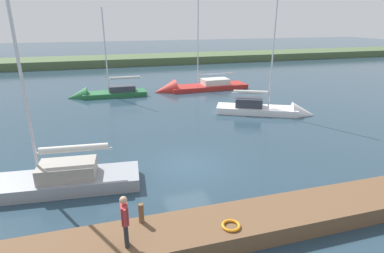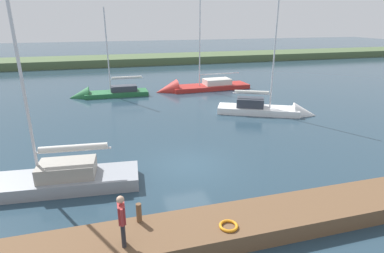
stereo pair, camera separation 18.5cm
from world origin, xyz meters
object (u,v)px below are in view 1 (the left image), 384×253
at_px(mooring_post_near, 141,213).
at_px(person_on_dock, 125,218).
at_px(sailboat_near_dock, 30,186).
at_px(sailboat_behind_pier, 192,89).
at_px(sailboat_mid_channel, 270,112).
at_px(life_ring_buoy, 231,226).
at_px(sailboat_inner_slip, 101,95).

height_order(mooring_post_near, person_on_dock, person_on_dock).
height_order(sailboat_near_dock, sailboat_behind_pier, sailboat_behind_pier).
relative_size(sailboat_mid_channel, person_on_dock, 5.62).
distance_m(mooring_post_near, sailboat_near_dock, 6.39).
relative_size(life_ring_buoy, sailboat_inner_slip, 0.07).
relative_size(sailboat_inner_slip, sailboat_behind_pier, 0.82).
relative_size(sailboat_behind_pier, person_on_dock, 6.60).
bearing_deg(mooring_post_near, sailboat_mid_channel, -134.36).
height_order(mooring_post_near, sailboat_mid_channel, sailboat_mid_channel).
bearing_deg(sailboat_inner_slip, sailboat_mid_channel, 143.11).
distance_m(mooring_post_near, person_on_dock, 1.38).
bearing_deg(sailboat_inner_slip, life_ring_buoy, 99.73).
bearing_deg(sailboat_inner_slip, sailboat_near_dock, 79.58).
bearing_deg(life_ring_buoy, person_on_dock, -1.34).
bearing_deg(life_ring_buoy, mooring_post_near, -21.54).
bearing_deg(mooring_post_near, sailboat_behind_pier, -110.52).
xyz_separation_m(life_ring_buoy, sailboat_behind_pier, (-5.63, -23.89, -0.61)).
distance_m(life_ring_buoy, sailboat_inner_slip, 23.87).
height_order(mooring_post_near, sailboat_behind_pier, sailboat_behind_pier).
relative_size(sailboat_near_dock, sailboat_mid_channel, 1.12).
xyz_separation_m(sailboat_inner_slip, sailboat_behind_pier, (-9.60, -0.36, -0.03)).
bearing_deg(sailboat_behind_pier, sailboat_inner_slip, -0.39).
relative_size(life_ring_buoy, sailboat_mid_channel, 0.07).
relative_size(mooring_post_near, sailboat_inner_slip, 0.08).
bearing_deg(person_on_dock, life_ring_buoy, -1.06).
distance_m(sailboat_inner_slip, sailboat_near_dock, 18.14).
relative_size(sailboat_inner_slip, sailboat_mid_channel, 0.96).
bearing_deg(life_ring_buoy, sailboat_inner_slip, -80.41).
distance_m(sailboat_mid_channel, person_on_dock, 18.60).
xyz_separation_m(mooring_post_near, person_on_dock, (0.60, 1.06, 0.66)).
bearing_deg(sailboat_inner_slip, person_on_dock, 91.32).
relative_size(mooring_post_near, sailboat_mid_channel, 0.07).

